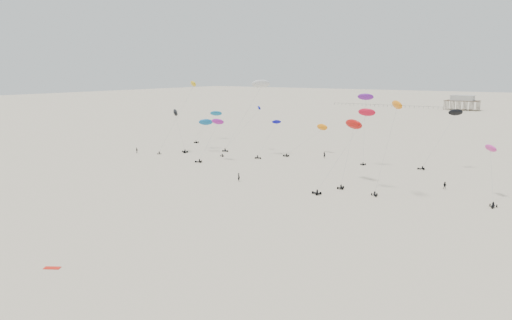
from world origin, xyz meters
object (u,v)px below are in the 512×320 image
Objects in this scene: pavilion_main at (462,104)px; rig_0 at (392,124)px; rig_6 at (446,128)px; spectator_0 at (239,181)px.

rig_0 is (35.32, -248.35, 10.97)m from pavilion_main.
rig_6 is (2.62, 36.98, -4.29)m from rig_0.
rig_0 is 8.74× the size of spectator_0.
rig_6 is 58.87m from spectator_0.
rig_0 is at bearing -81.91° from pavilion_main.
spectator_0 is at bearing -89.78° from pavilion_main.
pavilion_main is 1.23× the size of rig_6.
rig_0 reaches higher than rig_6.
pavilion_main is 1.03× the size of rig_0.
spectator_0 is (-34.35, -7.52, -15.19)m from rig_0.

